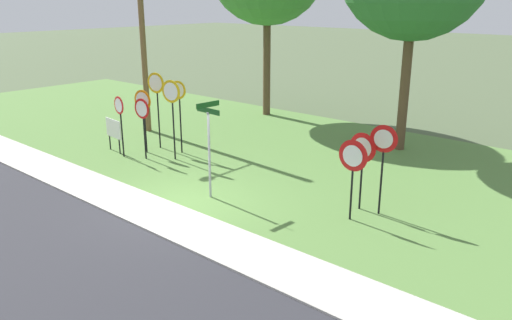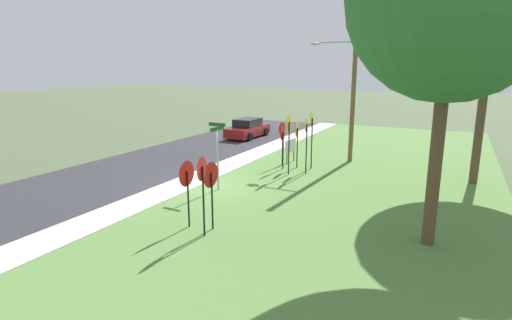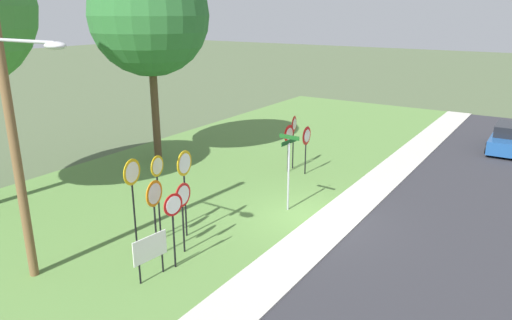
% 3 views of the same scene
% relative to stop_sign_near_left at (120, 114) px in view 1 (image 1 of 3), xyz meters
% --- Properties ---
extents(ground_plane, '(160.00, 160.00, 0.00)m').
position_rel_stop_sign_near_left_xyz_m(ground_plane, '(5.10, -1.69, -1.65)').
color(ground_plane, '#4C5B3D').
extents(road_asphalt, '(44.00, 6.40, 0.01)m').
position_rel_stop_sign_near_left_xyz_m(road_asphalt, '(5.10, -6.49, -1.64)').
color(road_asphalt, '#2D2D33').
rests_on(road_asphalt, ground_plane).
extents(sidewalk_strip, '(44.00, 1.60, 0.06)m').
position_rel_stop_sign_near_left_xyz_m(sidewalk_strip, '(5.10, -2.49, -1.62)').
color(sidewalk_strip, '#BCB7AD').
rests_on(sidewalk_strip, ground_plane).
extents(grass_median, '(44.00, 12.00, 0.04)m').
position_rel_stop_sign_near_left_xyz_m(grass_median, '(5.10, 4.31, -1.63)').
color(grass_median, '#567F3D').
rests_on(grass_median, ground_plane).
extents(stop_sign_near_left, '(0.64, 0.12, 2.24)m').
position_rel_stop_sign_near_left_xyz_m(stop_sign_near_left, '(0.00, 0.00, 0.00)').
color(stop_sign_near_left, black).
rests_on(stop_sign_near_left, grass_median).
extents(stop_sign_near_right, '(0.66, 0.15, 2.72)m').
position_rel_stop_sign_near_left_xyz_m(stop_sign_near_right, '(1.23, 1.74, 0.35)').
color(stop_sign_near_right, black).
rests_on(stop_sign_near_right, grass_median).
extents(stop_sign_far_left, '(0.77, 0.17, 2.92)m').
position_rel_stop_sign_near_left_xyz_m(stop_sign_far_left, '(0.09, 1.62, 0.54)').
color(stop_sign_far_left, black).
rests_on(stop_sign_far_left, grass_median).
extents(stop_sign_far_center, '(0.77, 0.16, 2.38)m').
position_rel_stop_sign_near_left_xyz_m(stop_sign_far_center, '(0.20, 0.89, 0.13)').
color(stop_sign_far_center, black).
rests_on(stop_sign_far_center, grass_median).
extents(stop_sign_far_right, '(0.72, 0.11, 2.21)m').
position_rel_stop_sign_near_left_xyz_m(stop_sign_far_right, '(0.82, 0.38, -0.01)').
color(stop_sign_far_right, black).
rests_on(stop_sign_far_right, grass_median).
extents(stop_sign_center_tall, '(0.79, 0.15, 2.87)m').
position_rel_stop_sign_near_left_xyz_m(stop_sign_center_tall, '(1.68, 1.03, 0.51)').
color(stop_sign_center_tall, black).
rests_on(stop_sign_center_tall, grass_median).
extents(yield_sign_near_left, '(0.81, 0.11, 2.18)m').
position_rel_stop_sign_near_left_xyz_m(yield_sign_near_left, '(9.04, 1.41, 0.00)').
color(yield_sign_near_left, black).
rests_on(yield_sign_near_left, grass_median).
extents(yield_sign_near_right, '(0.83, 0.10, 2.17)m').
position_rel_stop_sign_near_left_xyz_m(yield_sign_near_right, '(9.22, 0.62, -0.00)').
color(yield_sign_near_right, black).
rests_on(yield_sign_near_right, grass_median).
extents(yield_sign_far_left, '(0.73, 0.17, 2.47)m').
position_rel_stop_sign_near_left_xyz_m(yield_sign_far_left, '(9.61, 1.47, 0.24)').
color(yield_sign_far_left, black).
rests_on(yield_sign_far_left, grass_median).
extents(street_name_post, '(0.96, 0.82, 2.82)m').
position_rel_stop_sign_near_left_xyz_m(street_name_post, '(5.30, -0.66, 0.08)').
color(street_name_post, '#9EA0A8').
rests_on(street_name_post, grass_median).
extents(utility_pole, '(2.10, 2.59, 8.77)m').
position_rel_stop_sign_near_left_xyz_m(utility_pole, '(-2.43, 2.85, 3.13)').
color(utility_pole, brown).
rests_on(utility_pole, grass_median).
extents(notice_board, '(1.10, 0.16, 1.25)m').
position_rel_stop_sign_near_left_xyz_m(notice_board, '(-0.77, 0.18, -0.77)').
color(notice_board, black).
rests_on(notice_board, grass_median).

